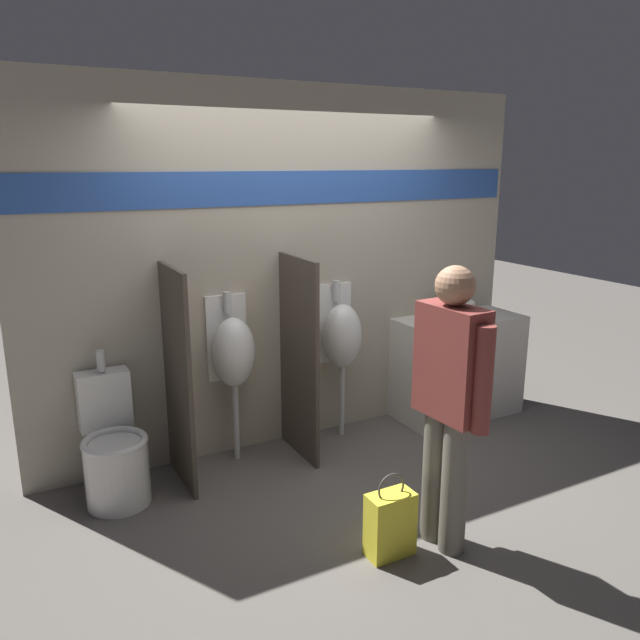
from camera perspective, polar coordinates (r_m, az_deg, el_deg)
The scene contains 12 objects.
ground_plane at distance 4.67m, azimuth 1.01°, elevation -13.04°, with size 16.00×16.00×0.00m, color #5B5651.
display_wall at distance 4.75m, azimuth -2.46°, elevation 4.76°, with size 4.03×0.07×2.70m.
sink_counter at distance 5.51m, azimuth 12.47°, elevation -4.16°, with size 1.08×0.52×0.87m.
sink_basin at distance 5.38m, azimuth 11.99°, elevation 0.99°, with size 0.37×0.37×0.28m.
cell_phone at distance 5.11m, azimuth 10.71°, elevation -0.38°, with size 0.07×0.14×0.01m.
divider_near_counter at distance 4.26m, azimuth -12.87°, elevation -5.22°, with size 0.03×0.58×1.50m.
divider_mid at distance 4.56m, azimuth -1.94°, elevation -3.55°, with size 0.03×0.58×1.50m.
urinal_near_counter at distance 4.51m, azimuth -7.96°, elevation -2.93°, with size 0.32×0.29×1.25m.
urinal_far at distance 4.87m, azimuth 1.98°, elevation -1.47°, with size 0.32×0.29×1.25m.
toilet at distance 4.32m, azimuth -18.31°, elevation -11.54°, with size 0.41×0.58×0.96m.
person_in_vest at distance 3.50m, azimuth 11.72°, elevation -6.95°, with size 0.21×0.57×1.63m.
shopping_bag at distance 3.67m, azimuth 6.43°, elevation -18.02°, with size 0.27×0.15×0.50m.
Camera 1 is at (-2.04, -3.62, 2.15)m, focal length 35.00 mm.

